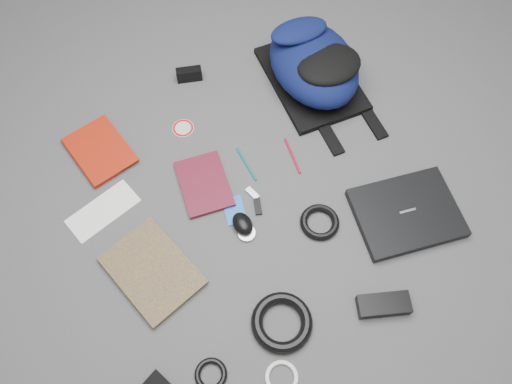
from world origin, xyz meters
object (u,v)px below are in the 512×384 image
backpack (314,63)px  comic_book (124,294)px  laptop (406,213)px  mouse (242,224)px  textbook_red (77,164)px  power_brick (384,305)px  compact_camera (189,74)px  dvd_case (204,184)px

backpack → comic_book: backpack is taller
laptop → mouse: 0.50m
laptop → comic_book: bearing=-179.0°
textbook_red → power_brick: bearing=-64.0°
textbook_red → compact_camera: (0.48, 0.14, 0.01)m
backpack → power_brick: 0.83m
textbook_red → dvd_case: 0.42m
dvd_case → power_brick: power_brick is taller
compact_camera → mouse: bearing=-80.9°
mouse → compact_camera: bearing=80.1°
textbook_red → mouse: 0.58m
compact_camera → backpack: bearing=-10.8°
textbook_red → dvd_case: textbook_red is taller
backpack → dvd_case: 0.56m
comic_book → mouse: bearing=-10.1°
mouse → power_brick: mouse is taller
power_brick → comic_book: bearing=171.8°
comic_book → compact_camera: compact_camera is taller
laptop → textbook_red: (-0.81, 0.67, -0.00)m
comic_book → mouse: size_ratio=3.46×
laptop → textbook_red: 1.05m
backpack → textbook_red: bearing=-178.1°
backpack → compact_camera: bearing=156.3°
power_brick → mouse: bearing=142.8°
laptop → textbook_red: size_ratio=1.37×
laptop → dvd_case: bearing=154.8°
compact_camera → mouse: compact_camera is taller
compact_camera → mouse: size_ratio=1.12×
power_brick → compact_camera: bearing=120.3°
laptop → dvd_case: laptop is taller
textbook_red → compact_camera: compact_camera is taller
backpack → comic_book: 0.97m
textbook_red → compact_camera: bearing=8.8°
backpack → dvd_case: backpack is taller
backpack → power_brick: (-0.27, -0.78, -0.07)m
backpack → comic_book: size_ratio=1.59×
textbook_red → power_brick: power_brick is taller
textbook_red → dvd_case: size_ratio=1.09×
dvd_case → compact_camera: (0.16, 0.41, 0.02)m
power_brick → laptop: bearing=64.4°
dvd_case → mouse: mouse is taller
dvd_case → laptop: bearing=-27.9°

